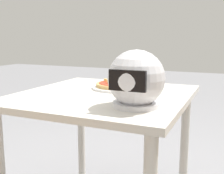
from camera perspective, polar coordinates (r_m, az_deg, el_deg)
dining_table at (r=1.44m, az=-1.62°, el=-5.14°), size 0.83×0.86×0.71m
pizza_plate at (r=1.55m, az=1.50°, el=-0.08°), size 0.30×0.30×0.01m
pizza at (r=1.55m, az=1.55°, el=0.62°), size 0.26×0.26×0.06m
motorcycle_helmet at (r=1.13m, az=4.94°, el=1.45°), size 0.23×0.23×0.23m
drinking_glass at (r=1.39m, az=8.15°, el=0.81°), size 0.07×0.07×0.12m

